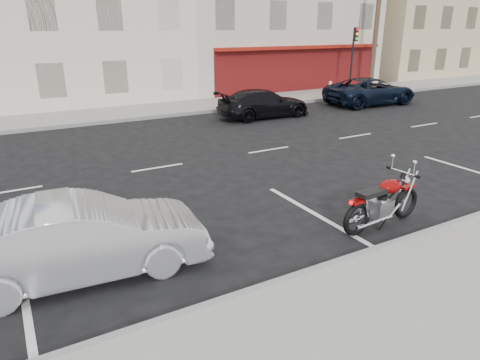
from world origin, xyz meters
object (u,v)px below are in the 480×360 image
(suv_far, at_px, (371,91))
(car_far, at_px, (264,103))
(motorcycle, at_px, (407,196))
(traffic_light, at_px, (353,52))
(fire_hydrant, at_px, (330,87))
(sedan_silver, at_px, (82,239))
(utility_pole, at_px, (378,14))

(suv_far, height_order, car_far, suv_far)
(motorcycle, distance_m, suv_far, 14.96)
(traffic_light, xyz_separation_m, car_far, (-8.66, -3.52, -1.91))
(fire_hydrant, bearing_deg, sedan_silver, -141.49)
(traffic_light, xyz_separation_m, motorcycle, (-11.87, -14.45, -2.04))
(suv_far, bearing_deg, motorcycle, 140.07)
(utility_pole, bearing_deg, fire_hydrant, -178.36)
(utility_pole, xyz_separation_m, suv_far, (-3.78, -3.68, -4.03))
(traffic_light, bearing_deg, suv_far, -117.49)
(utility_pole, xyz_separation_m, car_far, (-10.66, -3.78, -4.09))
(sedan_silver, bearing_deg, suv_far, -54.10)
(suv_far, distance_m, car_far, 6.88)
(traffic_light, relative_size, motorcycle, 1.67)
(sedan_silver, relative_size, suv_far, 0.81)
(fire_hydrant, relative_size, car_far, 0.16)
(motorcycle, bearing_deg, sedan_silver, 166.87)
(fire_hydrant, relative_size, suv_far, 0.14)
(utility_pole, xyz_separation_m, fire_hydrant, (-3.50, -0.10, -4.21))
(fire_hydrant, xyz_separation_m, car_far, (-7.16, -3.68, 0.11))
(fire_hydrant, bearing_deg, utility_pole, 1.64)
(utility_pole, relative_size, car_far, 2.02)
(utility_pole, height_order, traffic_light, utility_pole)
(utility_pole, distance_m, motorcycle, 20.66)
(fire_hydrant, height_order, car_far, car_far)
(suv_far, bearing_deg, fire_hydrant, -1.87)
(utility_pole, xyz_separation_m, motorcycle, (-13.87, -14.71, -4.22))
(fire_hydrant, xyz_separation_m, sedan_silver, (-17.01, -13.54, 0.15))
(motorcycle, bearing_deg, car_far, 69.70)
(fire_hydrant, height_order, sedan_silver, sedan_silver)
(sedan_silver, bearing_deg, car_far, -39.85)
(utility_pole, relative_size, traffic_light, 2.37)
(traffic_light, bearing_deg, car_far, -157.89)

